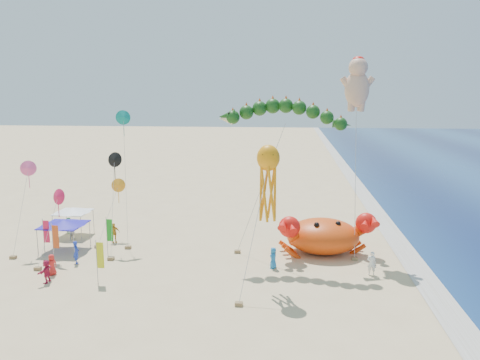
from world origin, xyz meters
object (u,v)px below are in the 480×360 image
Objects in this scene: crab_inflatable at (323,235)px; canopy_white at (73,210)px; octopus_kite at (268,177)px; canopy_blue at (64,223)px; dragon_kite at (284,118)px; cherub_kite at (357,83)px.

canopy_white is at bearing 173.26° from crab_inflatable.
octopus_kite is 3.03× the size of canopy_white.
canopy_blue is at bearing -73.95° from canopy_white.
dragon_kite is 3.36× the size of canopy_blue.
octopus_kite is at bearing -120.96° from crab_inflatable.
octopus_kite is at bearing -17.60° from canopy_blue.
canopy_blue is (-24.75, -3.11, -11.84)m from cherub_kite.
dragon_kite is at bearing -161.44° from crab_inflatable.
canopy_white is at bearing 168.90° from dragon_kite.
octopus_kite is 19.49m from canopy_blue.
crab_inflatable is at bearing -148.80° from cherub_kite.
crab_inflatable is 2.53× the size of canopy_white.
canopy_blue is 4.53m from canopy_white.
dragon_kite is at bearing 1.30° from canopy_blue.
dragon_kite is 0.77× the size of cherub_kite.
cherub_kite is 27.62m from canopy_blue.
canopy_blue is (-18.79, -0.43, -9.08)m from dragon_kite.
crab_inflatable is 13.01m from cherub_kite.
octopus_kite is at bearing -98.47° from dragon_kite.
crab_inflatable is 10.45m from octopus_kite.
dragon_kite reaches higher than canopy_white.
canopy_blue is at bearing -172.84° from cherub_kite.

